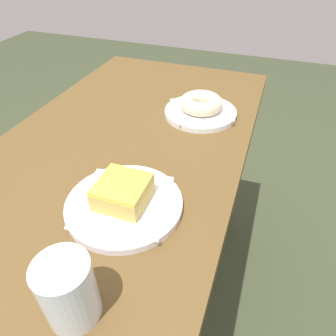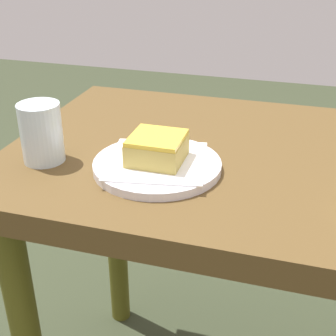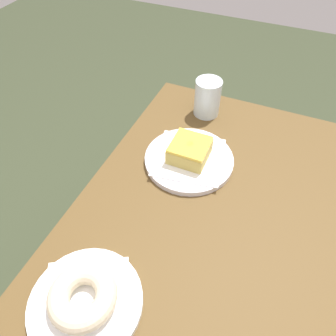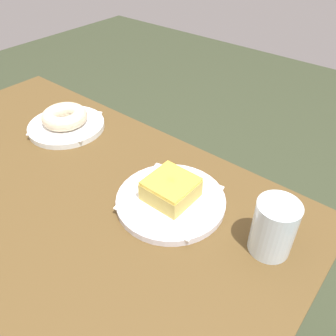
{
  "view_description": "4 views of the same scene",
  "coord_description": "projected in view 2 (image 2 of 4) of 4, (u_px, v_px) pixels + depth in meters",
  "views": [
    {
      "loc": [
        0.6,
        0.33,
        1.18
      ],
      "look_at": [
        0.14,
        0.17,
        0.79
      ],
      "focal_mm": 32.82,
      "sensor_mm": 36.0,
      "label": 1
    },
    {
      "loc": [
        0.0,
        0.82,
        1.13
      ],
      "look_at": [
        0.2,
        0.16,
        0.78
      ],
      "focal_mm": 50.35,
      "sensor_mm": 36.0,
      "label": 2
    },
    {
      "loc": [
        -0.29,
        -0.06,
        1.33
      ],
      "look_at": [
        0.16,
        0.14,
        0.78
      ],
      "focal_mm": 32.92,
      "sensor_mm": 36.0,
      "label": 3
    },
    {
      "loc": [
        0.55,
        -0.29,
        1.25
      ],
      "look_at": [
        0.18,
        0.16,
        0.78
      ],
      "focal_mm": 36.36,
      "sensor_mm": 36.0,
      "label": 4
    }
  ],
  "objects": [
    {
      "name": "plate_glazed_square",
      "position": [
        158.0,
        165.0,
        0.84
      ],
      "size": [
        0.23,
        0.23,
        0.02
      ],
      "primitive_type": "cylinder",
      "color": "white",
      "rests_on": "table"
    },
    {
      "name": "water_glass",
      "position": [
        42.0,
        133.0,
        0.85
      ],
      "size": [
        0.08,
        0.08,
        0.11
      ],
      "primitive_type": "cylinder",
      "color": "silver",
      "rests_on": "table"
    },
    {
      "name": "table",
      "position": [
        286.0,
        208.0,
        0.92
      ],
      "size": [
        1.09,
        0.62,
        0.74
      ],
      "color": "brown",
      "rests_on": "ground_plane"
    },
    {
      "name": "donut_glazed_square",
      "position": [
        158.0,
        148.0,
        0.82
      ],
      "size": [
        0.09,
        0.09,
        0.05
      ],
      "color": "tan",
      "rests_on": "napkin_glazed_square"
    },
    {
      "name": "napkin_glazed_square",
      "position": [
        158.0,
        161.0,
        0.83
      ],
      "size": [
        0.2,
        0.2,
        0.0
      ],
      "primitive_type": "cube",
      "rotation": [
        0.0,
        0.0,
        0.17
      ],
      "color": "white",
      "rests_on": "plate_glazed_square"
    }
  ]
}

